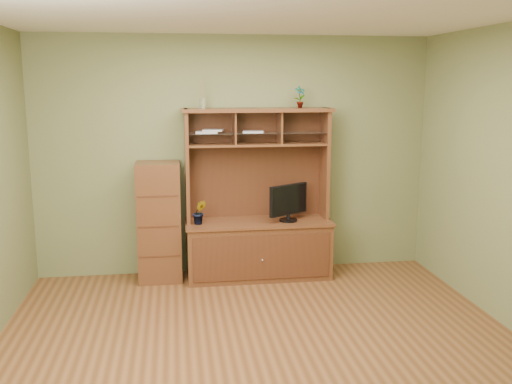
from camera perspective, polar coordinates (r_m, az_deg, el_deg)
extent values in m
cube|color=#583219|center=(5.00, 0.51, -15.02)|extent=(4.50, 4.00, 0.02)
cube|color=white|center=(4.53, 0.57, 17.66)|extent=(4.50, 4.00, 0.02)
cube|color=olive|center=(6.55, -2.15, 3.63)|extent=(4.50, 0.02, 2.70)
cube|color=olive|center=(2.66, 7.19, -7.24)|extent=(4.50, 0.02, 2.70)
cube|color=#482A14|center=(6.49, 0.24, -5.81)|extent=(1.60, 0.55, 0.62)
cube|color=#3E1B11|center=(6.23, 0.62, -6.55)|extent=(1.50, 0.01, 0.50)
sphere|color=silver|center=(6.22, 0.64, -6.86)|extent=(0.02, 0.02, 0.02)
cube|color=#482A14|center=(6.41, 0.24, -3.03)|extent=(1.64, 0.59, 0.03)
cube|color=#482A14|center=(6.32, -6.91, 2.61)|extent=(0.04, 0.35, 1.25)
cube|color=#482A14|center=(6.54, 6.89, 2.89)|extent=(0.04, 0.35, 1.25)
cube|color=#3E1B11|center=(6.54, -0.10, 2.97)|extent=(1.52, 0.02, 1.25)
cube|color=#482A14|center=(6.33, 0.11, 8.20)|extent=(1.66, 0.40, 0.04)
cube|color=#482A14|center=(6.36, 0.11, 4.78)|extent=(1.52, 0.32, 0.02)
cube|color=#482A14|center=(6.31, -2.18, 6.42)|extent=(0.02, 0.31, 0.35)
cube|color=#482A14|center=(6.38, 2.38, 6.47)|extent=(0.02, 0.31, 0.35)
cube|color=silver|center=(6.33, 0.12, 5.94)|extent=(1.50, 0.27, 0.01)
cylinder|color=black|center=(6.40, 3.24, -2.83)|extent=(0.20, 0.20, 0.02)
cylinder|color=black|center=(6.39, 3.25, -2.46)|extent=(0.04, 0.04, 0.06)
cube|color=black|center=(6.35, 3.27, -0.77)|extent=(0.47, 0.31, 0.34)
imported|color=#285D20|center=(6.25, -5.67, -2.02)|extent=(0.15, 0.12, 0.27)
imported|color=#386E26|center=(6.41, 4.41, 9.46)|extent=(0.14, 0.11, 0.24)
cylinder|color=silver|center=(6.26, -5.40, 8.83)|extent=(0.06, 0.06, 0.11)
cylinder|color=olive|center=(6.26, -5.43, 10.27)|extent=(0.04, 0.04, 0.20)
cube|color=silver|center=(6.29, -4.94, 5.99)|extent=(0.25, 0.20, 0.02)
cube|color=silver|center=(6.29, -4.31, 6.19)|extent=(0.25, 0.21, 0.02)
cube|color=silver|center=(6.34, -0.29, 6.06)|extent=(0.25, 0.21, 0.02)
cube|color=#482A14|center=(6.40, -9.65, -2.95)|extent=(0.47, 0.43, 1.32)
cube|color=#3E1B11|center=(6.28, -9.59, -6.36)|extent=(0.43, 0.01, 0.02)
cube|color=#3E1B11|center=(6.19, -9.69, -3.43)|extent=(0.43, 0.01, 0.01)
cube|color=#3E1B11|center=(6.12, -9.79, -0.42)|extent=(0.43, 0.01, 0.02)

